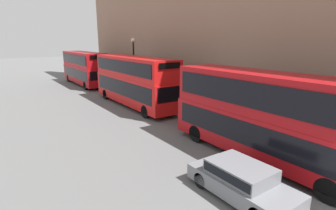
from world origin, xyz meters
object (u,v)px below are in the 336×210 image
bus_third_in_queue (84,67)px  car_dark_sedan (241,180)px  bus_second_in_queue (134,79)px  pedestrian (216,109)px  bus_leading (265,113)px

bus_third_in_queue → car_dark_sedan: size_ratio=2.57×
bus_second_in_queue → bus_third_in_queue: size_ratio=1.03×
bus_third_in_queue → pedestrian: bearing=-82.7°
bus_second_in_queue → bus_third_in_queue: bearing=90.0°
bus_second_in_queue → pedestrian: bearing=-69.6°
pedestrian → bus_second_in_queue: bearing=110.4°
bus_leading → car_dark_sedan: bearing=-155.8°
bus_second_in_queue → pedestrian: bus_second_in_queue is taller
bus_leading → car_dark_sedan: 4.09m
car_dark_sedan → pedestrian: 9.73m
bus_second_in_queue → car_dark_sedan: bus_second_in_queue is taller
bus_third_in_queue → pedestrian: 21.82m
bus_second_in_queue → pedestrian: 8.15m
bus_third_in_queue → pedestrian: bus_third_in_queue is taller
bus_second_in_queue → car_dark_sedan: (-3.40, -15.01, -1.73)m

